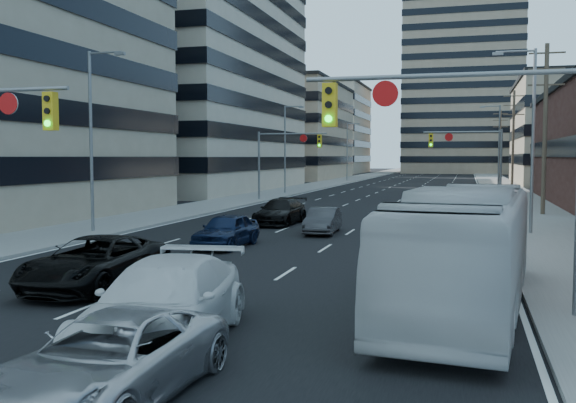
% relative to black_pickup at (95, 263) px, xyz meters
% --- Properties ---
extents(road_surface, '(18.00, 300.00, 0.02)m').
position_rel_black_pickup_xyz_m(road_surface, '(2.93, 121.71, -0.75)').
color(road_surface, black).
rests_on(road_surface, ground).
extents(sidewalk_left, '(5.00, 300.00, 0.15)m').
position_rel_black_pickup_xyz_m(sidewalk_left, '(-8.57, 121.71, -0.68)').
color(sidewalk_left, slate).
rests_on(sidewalk_left, ground).
extents(sidewalk_right, '(5.00, 300.00, 0.15)m').
position_rel_black_pickup_xyz_m(sidewalk_right, '(14.43, 121.71, -0.68)').
color(sidewalk_right, slate).
rests_on(sidewalk_right, ground).
extents(office_left_mid, '(26.00, 34.00, 28.00)m').
position_rel_black_pickup_xyz_m(office_left_mid, '(-24.07, 51.71, 13.24)').
color(office_left_mid, '#ADA089').
rests_on(office_left_mid, ground).
extents(office_left_far, '(20.00, 30.00, 16.00)m').
position_rel_black_pickup_xyz_m(office_left_far, '(-21.07, 91.71, 7.24)').
color(office_left_far, gray).
rests_on(office_left_far, ground).
extents(apartment_tower, '(26.00, 26.00, 58.00)m').
position_rel_black_pickup_xyz_m(apartment_tower, '(8.93, 141.71, 28.24)').
color(apartment_tower, gray).
rests_on(apartment_tower, ground).
extents(bg_block_left, '(24.00, 24.00, 20.00)m').
position_rel_black_pickup_xyz_m(bg_block_left, '(-25.07, 131.71, 9.24)').
color(bg_block_left, '#ADA089').
rests_on(bg_block_left, ground).
extents(signal_near_right, '(6.59, 0.33, 6.00)m').
position_rel_black_pickup_xyz_m(signal_near_right, '(10.39, -0.29, 3.57)').
color(signal_near_right, slate).
rests_on(signal_near_right, ground).
extents(signal_far_left, '(6.09, 0.33, 6.00)m').
position_rel_black_pickup_xyz_m(signal_far_left, '(-4.75, 36.71, 3.54)').
color(signal_far_left, slate).
rests_on(signal_far_left, ground).
extents(signal_far_right, '(6.09, 0.33, 6.00)m').
position_rel_black_pickup_xyz_m(signal_far_right, '(10.62, 36.71, 3.54)').
color(signal_far_right, slate).
rests_on(signal_far_right, ground).
extents(utility_pole_block, '(2.20, 0.28, 11.00)m').
position_rel_black_pickup_xyz_m(utility_pole_block, '(15.13, 27.71, 5.02)').
color(utility_pole_block, '#4C3D2D').
rests_on(utility_pole_block, ground).
extents(utility_pole_midblock, '(2.20, 0.28, 11.00)m').
position_rel_black_pickup_xyz_m(utility_pole_midblock, '(15.13, 57.71, 5.02)').
color(utility_pole_midblock, '#4C3D2D').
rests_on(utility_pole_midblock, ground).
extents(utility_pole_distant, '(2.20, 0.28, 11.00)m').
position_rel_black_pickup_xyz_m(utility_pole_distant, '(15.13, 87.71, 5.02)').
color(utility_pole_distant, '#4C3D2D').
rests_on(utility_pole_distant, ground).
extents(streetlight_left_near, '(2.03, 0.22, 9.00)m').
position_rel_black_pickup_xyz_m(streetlight_left_near, '(-7.41, 11.71, 4.30)').
color(streetlight_left_near, slate).
rests_on(streetlight_left_near, ground).
extents(streetlight_left_mid, '(2.03, 0.22, 9.00)m').
position_rel_black_pickup_xyz_m(streetlight_left_mid, '(-7.41, 46.71, 4.30)').
color(streetlight_left_mid, slate).
rests_on(streetlight_left_mid, ground).
extents(streetlight_left_far, '(2.03, 0.22, 9.00)m').
position_rel_black_pickup_xyz_m(streetlight_left_far, '(-7.41, 81.71, 4.30)').
color(streetlight_left_far, slate).
rests_on(streetlight_left_far, ground).
extents(streetlight_right_near, '(2.03, 0.22, 9.00)m').
position_rel_black_pickup_xyz_m(streetlight_right_near, '(13.27, 16.71, 4.30)').
color(streetlight_right_near, slate).
rests_on(streetlight_right_near, ground).
extents(streetlight_right_far, '(2.03, 0.22, 9.00)m').
position_rel_black_pickup_xyz_m(streetlight_right_far, '(13.27, 51.71, 4.30)').
color(streetlight_right_far, slate).
rests_on(streetlight_right_far, ground).
extents(black_pickup, '(2.53, 5.45, 1.51)m').
position_rel_black_pickup_xyz_m(black_pickup, '(0.00, 0.00, 0.00)').
color(black_pickup, black).
rests_on(black_pickup, ground).
extents(white_van, '(3.14, 6.20, 1.73)m').
position_rel_black_pickup_xyz_m(white_van, '(4.53, -4.60, 0.11)').
color(white_van, silver).
rests_on(white_van, ground).
extents(silver_suv, '(2.38, 4.91, 1.35)m').
position_rel_black_pickup_xyz_m(silver_suv, '(5.10, -7.59, -0.08)').
color(silver_suv, '#AEAEB3').
rests_on(silver_suv, ground).
extents(transit_bus, '(3.77, 11.31, 3.09)m').
position_rel_black_pickup_xyz_m(transit_bus, '(10.42, 0.16, 0.79)').
color(transit_bus, silver).
rests_on(transit_bus, ground).
extents(sedan_blue, '(1.90, 4.33, 1.45)m').
position_rel_black_pickup_xyz_m(sedan_blue, '(0.63, 8.95, -0.03)').
color(sedan_blue, '#0D1834').
rests_on(sedan_blue, ground).
extents(sedan_grey_center, '(1.57, 4.00, 1.30)m').
position_rel_black_pickup_xyz_m(sedan_grey_center, '(3.51, 14.80, -0.11)').
color(sedan_grey_center, '#353537').
rests_on(sedan_grey_center, ground).
extents(sedan_black_far, '(2.22, 5.07, 1.45)m').
position_rel_black_pickup_xyz_m(sedan_black_far, '(0.26, 18.34, -0.03)').
color(sedan_black_far, black).
rests_on(sedan_black_far, ground).
extents(sedan_grey_right, '(1.60, 3.86, 1.31)m').
position_rel_black_pickup_xyz_m(sedan_grey_right, '(7.20, 24.77, -0.10)').
color(sedan_grey_right, '#2E2E30').
rests_on(sedan_grey_right, ground).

